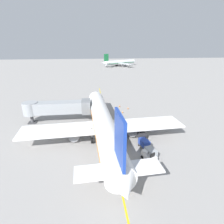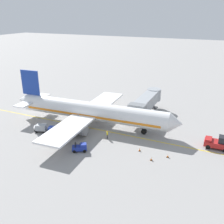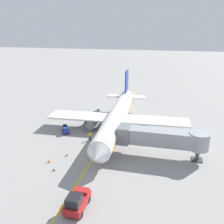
% 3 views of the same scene
% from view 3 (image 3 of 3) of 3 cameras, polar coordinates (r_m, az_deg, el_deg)
% --- Properties ---
extents(ground_plane, '(400.00, 400.00, 0.00)m').
position_cam_3_polar(ground_plane, '(53.13, -0.69, -4.94)').
color(ground_plane, gray).
extents(gate_lead_in_line, '(0.24, 80.00, 0.01)m').
position_cam_3_polar(gate_lead_in_line, '(53.13, -0.69, -4.94)').
color(gate_lead_in_line, gold).
rests_on(gate_lead_in_line, ground).
extents(parked_airliner, '(30.24, 37.33, 10.63)m').
position_cam_3_polar(parked_airliner, '(53.36, 1.13, -1.15)').
color(parked_airliner, white).
rests_on(parked_airliner, ground).
extents(jet_bridge, '(15.18, 3.50, 4.98)m').
position_cam_3_polar(jet_bridge, '(43.83, 11.21, -5.71)').
color(jet_bridge, '#93999E').
rests_on(jet_bridge, ground).
extents(pushback_tractor, '(2.26, 4.42, 2.40)m').
position_cam_3_polar(pushback_tractor, '(32.95, -7.95, -19.33)').
color(pushback_tractor, '#B21E1E').
rests_on(pushback_tractor, ground).
extents(baggage_tug_lead, '(2.23, 2.77, 1.62)m').
position_cam_3_polar(baggage_tug_lead, '(63.06, -3.07, -0.39)').
color(baggage_tug_lead, silver).
rests_on(baggage_tug_lead, ground).
extents(baggage_tug_trailing, '(2.28, 2.77, 1.62)m').
position_cam_3_polar(baggage_tug_trailing, '(54.28, -10.44, -3.92)').
color(baggage_tug_trailing, '#1E339E').
rests_on(baggage_tug_trailing, ground).
extents(baggage_cart_front, '(1.82, 2.98, 1.58)m').
position_cam_3_polar(baggage_cart_front, '(57.26, -5.43, -2.21)').
color(baggage_cart_front, '#4C4C51').
rests_on(baggage_cart_front, ground).
extents(baggage_cart_second_in_train, '(1.82, 2.98, 1.58)m').
position_cam_3_polar(baggage_cart_second_in_train, '(59.93, -4.29, -1.21)').
color(baggage_cart_second_in_train, '#4C4C51').
rests_on(baggage_cart_second_in_train, ground).
extents(baggage_cart_third_in_train, '(1.82, 2.98, 1.58)m').
position_cam_3_polar(baggage_cart_third_in_train, '(62.64, -3.65, -0.30)').
color(baggage_cart_third_in_train, '#4C4C51').
rests_on(baggage_cart_third_in_train, ground).
extents(ground_crew_wing_walker, '(0.70, 0.37, 1.69)m').
position_cam_3_polar(ground_crew_wing_walker, '(50.12, -4.98, -5.33)').
color(ground_crew_wing_walker, '#232328').
rests_on(ground_crew_wing_walker, ground).
extents(safety_cone_nose_left, '(0.36, 0.36, 0.59)m').
position_cam_3_polar(safety_cone_nose_left, '(45.13, -10.16, -9.37)').
color(safety_cone_nose_left, black).
rests_on(safety_cone_nose_left, ground).
extents(safety_cone_nose_right, '(0.36, 0.36, 0.59)m').
position_cam_3_polar(safety_cone_nose_right, '(41.31, -12.94, -12.40)').
color(safety_cone_nose_right, black).
rests_on(safety_cone_nose_right, ground).
extents(safety_cone_wing_tip, '(0.36, 0.36, 0.59)m').
position_cam_3_polar(safety_cone_wing_tip, '(43.85, -14.06, -10.55)').
color(safety_cone_wing_tip, black).
rests_on(safety_cone_wing_tip, ground).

